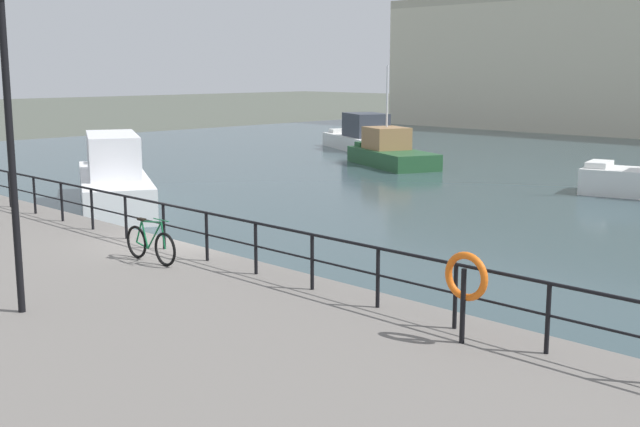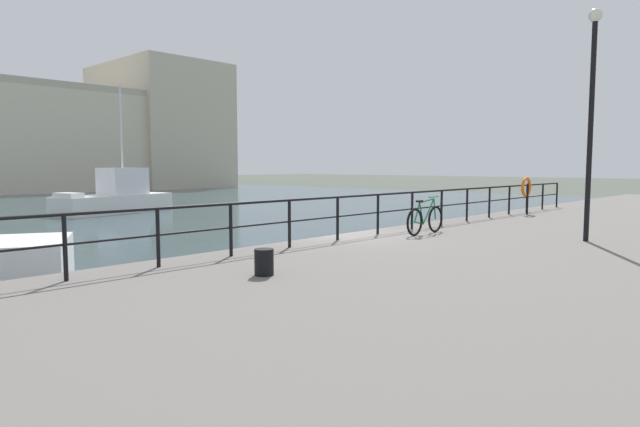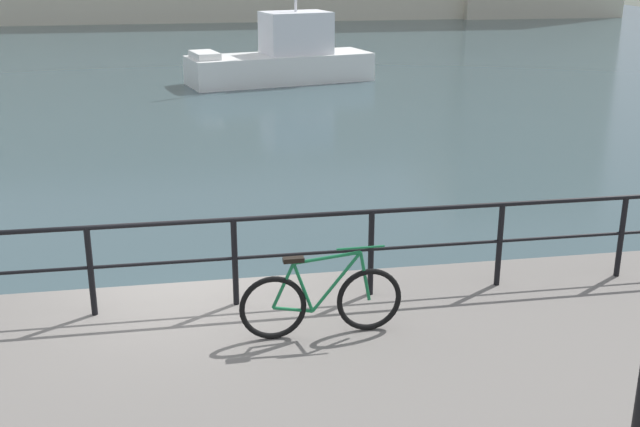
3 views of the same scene
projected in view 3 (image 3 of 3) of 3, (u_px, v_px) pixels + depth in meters
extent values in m
plane|color=#4C5147|center=(194.00, 348.00, 10.15)|extent=(240.00, 240.00, 0.00)
cube|color=#33474C|center=(180.00, 54.00, 38.33)|extent=(80.00, 60.00, 0.01)
cube|color=white|center=(280.00, 68.00, 29.99)|extent=(7.30, 3.76, 1.06)
cube|color=silver|center=(296.00, 33.00, 29.81)|extent=(2.79, 2.24, 1.56)
cube|color=white|center=(205.00, 55.00, 28.68)|extent=(1.17, 1.70, 0.24)
cylinder|color=black|center=(91.00, 272.00, 8.81)|extent=(0.07, 0.07, 1.05)
cylinder|color=black|center=(235.00, 262.00, 9.07)|extent=(0.07, 0.07, 1.05)
cylinder|color=black|center=(371.00, 254.00, 9.34)|extent=(0.07, 0.07, 1.05)
cylinder|color=black|center=(499.00, 245.00, 9.60)|extent=(0.07, 0.07, 1.05)
cylinder|color=black|center=(621.00, 237.00, 9.87)|extent=(0.07, 0.07, 1.05)
cylinder|color=black|center=(304.00, 216.00, 9.04)|extent=(24.21, 0.06, 0.06)
cylinder|color=black|center=(304.00, 254.00, 9.19)|extent=(24.21, 0.04, 0.04)
torus|color=black|center=(369.00, 300.00, 8.50)|extent=(0.72, 0.08, 0.72)
torus|color=black|center=(273.00, 308.00, 8.31)|extent=(0.72, 0.08, 0.72)
cylinder|color=#146638|center=(336.00, 282.00, 8.36)|extent=(0.55, 0.05, 0.66)
cylinder|color=#146638|center=(303.00, 288.00, 8.31)|extent=(0.23, 0.04, 0.58)
cylinder|color=#146638|center=(327.00, 258.00, 8.25)|extent=(0.72, 0.05, 0.11)
cylinder|color=#146638|center=(293.00, 310.00, 8.36)|extent=(0.43, 0.05, 0.12)
cylinder|color=#146638|center=(283.00, 286.00, 8.25)|extent=(0.26, 0.04, 0.51)
cylinder|color=#146638|center=(365.00, 276.00, 8.41)|extent=(0.14, 0.04, 0.57)
cube|color=black|center=(293.00, 260.00, 8.18)|extent=(0.22, 0.09, 0.05)
cylinder|color=#146638|center=(361.00, 248.00, 8.29)|extent=(0.52, 0.04, 0.02)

